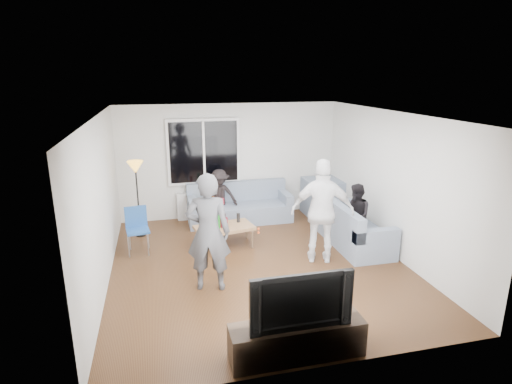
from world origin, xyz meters
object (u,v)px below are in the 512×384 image
object	(u,v)px
sofa_back_section	(240,203)
coffee_table	(224,236)
sofa_right_section	(353,223)
player_left	(208,233)
floor_lamp	(138,199)
spectator_back	(220,196)
side_chair	(138,231)
spectator_right	(356,215)
tv_console	(297,340)
player_right	(322,212)
television	(298,297)

from	to	relation	value
sofa_back_section	coffee_table	world-z (taller)	sofa_back_section
sofa_right_section	player_left	bearing A→B (deg)	110.82
coffee_table	floor_lamp	size ratio (longest dim) A/B	0.71
spectator_back	sofa_right_section	bearing A→B (deg)	-25.69
coffee_table	side_chair	world-z (taller)	side_chair
sofa_right_section	coffee_table	xyz separation A→B (m)	(-2.46, 0.46, -0.22)
coffee_table	spectator_right	xyz separation A→B (m)	(2.46, -0.57, 0.41)
coffee_table	player_left	bearing A→B (deg)	-107.21
spectator_right	tv_console	world-z (taller)	spectator_right
side_chair	spectator_right	distance (m)	4.12
sofa_back_section	spectator_right	size ratio (longest dim) A/B	1.88
coffee_table	player_right	world-z (taller)	player_right
sofa_back_section	television	size ratio (longest dim) A/B	1.92
sofa_right_section	spectator_back	distance (m)	2.96
player_left	spectator_right	distance (m)	3.14
spectator_back	tv_console	bearing A→B (deg)	-76.05
coffee_table	spectator_back	distance (m)	1.41
sofa_back_section	sofa_right_section	xyz separation A→B (m)	(1.90, -1.77, 0.00)
side_chair	spectator_right	world-z (taller)	spectator_right
player_right	tv_console	bearing A→B (deg)	81.23
player_left	player_right	size ratio (longest dim) A/B	1.00
side_chair	television	bearing A→B (deg)	-69.47
floor_lamp	player_left	bearing A→B (deg)	-66.03
coffee_table	spectator_right	bearing A→B (deg)	-13.03
player_left	television	size ratio (longest dim) A/B	1.54
sofa_back_section	coffee_table	size ratio (longest dim) A/B	2.09
sofa_right_section	floor_lamp	bearing A→B (deg)	71.21
spectator_right	tv_console	distance (m)	3.63
spectator_right	television	size ratio (longest dim) A/B	1.02
spectator_back	sofa_back_section	bearing A→B (deg)	8.00
side_chair	spectator_right	bearing A→B (deg)	-16.58
spectator_back	television	distance (m)	4.81
spectator_right	tv_console	size ratio (longest dim) A/B	0.77
spectator_right	television	world-z (taller)	spectator_right
sofa_back_section	sofa_right_section	size ratio (longest dim) A/B	1.15
television	player_left	bearing A→B (deg)	112.75
player_left	tv_console	distance (m)	2.15
coffee_table	side_chair	size ratio (longest dim) A/B	1.28
sofa_back_section	television	distance (m)	4.79
sofa_back_section	side_chair	xyz separation A→B (m)	(-2.17, -1.27, 0.01)
sofa_back_section	spectator_right	bearing A→B (deg)	-44.78
player_left	spectator_right	world-z (taller)	player_left
spectator_right	coffee_table	bearing A→B (deg)	-99.52
sofa_back_section	tv_console	distance (m)	4.78
player_right	player_left	bearing A→B (deg)	33.27
player_right	sofa_back_section	bearing A→B (deg)	-48.15
sofa_right_section	sofa_back_section	bearing A→B (deg)	46.98
player_left	spectator_back	xyz separation A→B (m)	(0.61, 2.93, -0.32)
side_chair	spectator_back	world-z (taller)	spectator_back
floor_lamp	player_right	distance (m)	3.74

